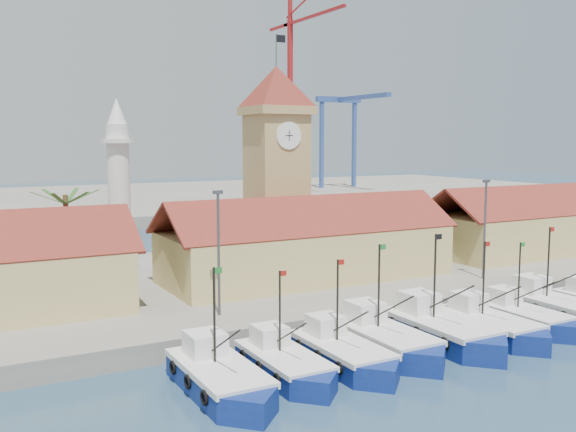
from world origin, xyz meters
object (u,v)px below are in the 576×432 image
boat_5 (491,327)px  clock_tower (276,162)px  boat_0 (221,381)px  minaret (119,188)px

boat_5 → clock_tower: (-4.85, 23.81, 11.21)m
boat_0 → boat_5: 20.95m
boat_5 → clock_tower: clock_tower is taller
clock_tower → boat_0: bearing=-123.7°
boat_0 → minaret: minaret is taller
clock_tower → minaret: bearing=172.4°
boat_5 → clock_tower: size_ratio=0.42×
boat_5 → boat_0: bearing=-179.2°
boat_0 → clock_tower: (16.10, 24.10, 11.19)m
boat_5 → clock_tower: bearing=101.5°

